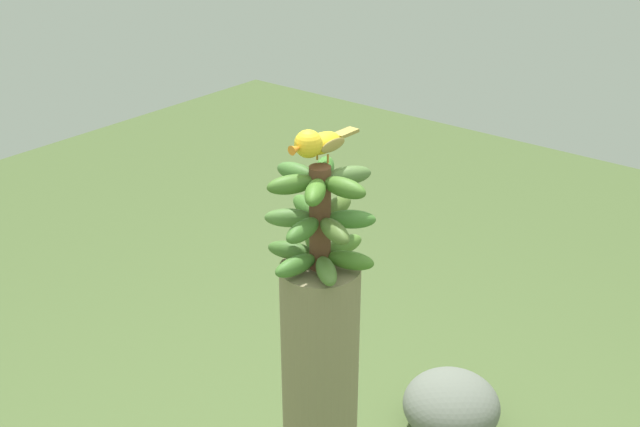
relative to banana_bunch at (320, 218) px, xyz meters
The scene contains 3 objects.
banana_bunch is the anchor object (origin of this frame).
perched_bird 0.18m from the banana_bunch, 152.33° to the left, with size 0.06×0.21×0.09m.
garden_rock 1.43m from the banana_bunch, 93.38° to the left, with size 0.35×0.37×0.24m, color slate.
Camera 1 is at (0.94, -1.18, 2.00)m, focal length 41.81 mm.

